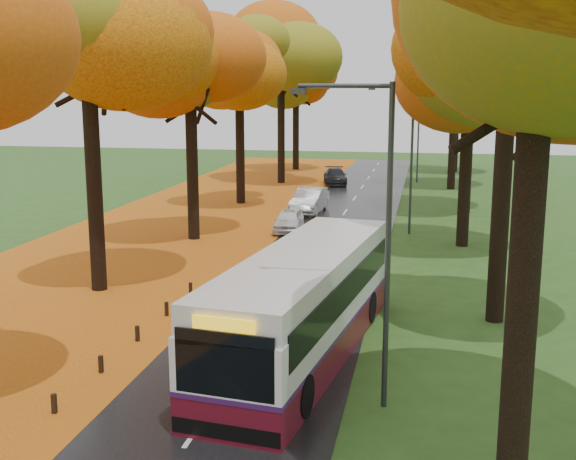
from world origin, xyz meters
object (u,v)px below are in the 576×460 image
(streetlamp_near, at_px, (378,221))
(streetlamp_mid, at_px, (407,147))
(bus, at_px, (304,302))
(streetlamp_far, at_px, (416,126))
(car_white, at_px, (289,220))
(car_silver, at_px, (309,201))
(car_dark, at_px, (335,176))

(streetlamp_near, distance_m, streetlamp_mid, 22.00)
(streetlamp_near, relative_size, streetlamp_mid, 1.00)
(streetlamp_mid, distance_m, bus, 19.34)
(streetlamp_far, relative_size, car_white, 2.23)
(streetlamp_far, xyz_separation_m, car_silver, (-6.15, -16.58, -3.90))
(streetlamp_mid, xyz_separation_m, car_dark, (-6.30, 19.33, -4.03))
(streetlamp_mid, xyz_separation_m, car_silver, (-6.15, 5.42, -3.90))
(streetlamp_far, xyz_separation_m, car_dark, (-6.30, -2.67, -4.03))
(streetlamp_near, height_order, car_silver, streetlamp_near)
(streetlamp_far, bearing_deg, bus, -93.25)
(streetlamp_far, relative_size, car_silver, 1.71)
(streetlamp_near, xyz_separation_m, streetlamp_mid, (0.00, 22.00, 0.00))
(streetlamp_near, distance_m, streetlamp_far, 44.00)
(car_white, height_order, car_dark, car_dark)
(car_white, bearing_deg, car_dark, 87.09)
(streetlamp_near, relative_size, car_white, 2.23)
(car_silver, distance_m, car_dark, 13.91)
(streetlamp_near, height_order, car_white, streetlamp_near)
(streetlamp_near, relative_size, bus, 0.66)
(car_white, distance_m, car_dark, 20.08)
(car_white, bearing_deg, streetlamp_far, 71.62)
(streetlamp_mid, bearing_deg, car_dark, 108.04)
(car_silver, bearing_deg, streetlamp_far, 73.90)
(streetlamp_near, height_order, streetlamp_far, same)
(streetlamp_far, bearing_deg, car_dark, -157.03)
(streetlamp_mid, relative_size, streetlamp_far, 1.00)
(streetlamp_mid, height_order, car_dark, streetlamp_mid)
(bus, relative_size, car_silver, 2.58)
(car_silver, bearing_deg, bus, -76.81)
(car_white, bearing_deg, bus, -80.61)
(bus, relative_size, car_white, 3.36)
(streetlamp_near, distance_m, car_silver, 28.37)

